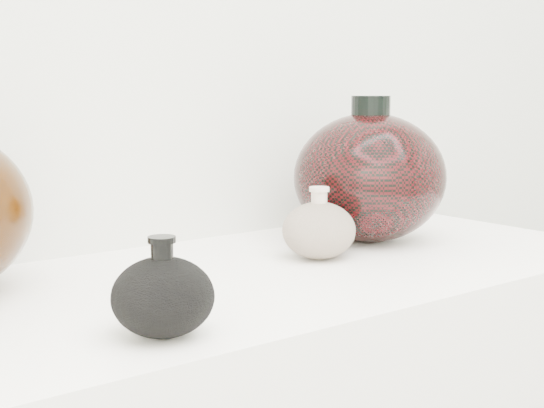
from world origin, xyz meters
TOP-DOWN VIEW (x-y plane):
  - black_gourd_vase at (-0.23, 0.78)m, footprint 0.14×0.14m
  - cream_gourd_vase at (0.14, 0.96)m, footprint 0.12×0.12m
  - right_round_pot at (0.29, 1.01)m, footprint 0.28×0.28m

SIDE VIEW (x-z plane):
  - black_gourd_vase at x=-0.23m, z-range 0.89..0.99m
  - cream_gourd_vase at x=0.14m, z-range 0.89..1.00m
  - right_round_pot at x=0.29m, z-range 0.89..1.13m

